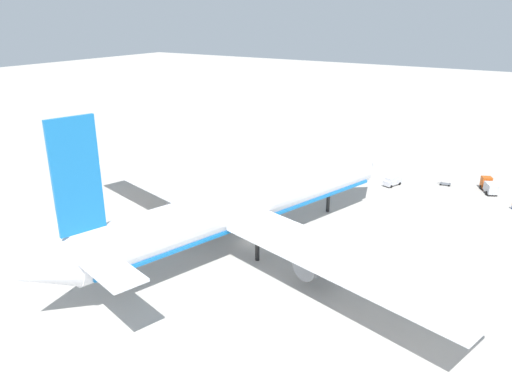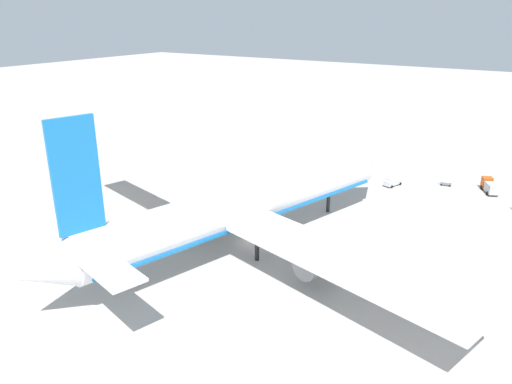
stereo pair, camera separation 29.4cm
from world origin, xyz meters
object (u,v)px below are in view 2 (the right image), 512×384
object	(u,v)px
airliner	(242,206)
service_truck_1	(490,186)
baggage_cart_1	(446,184)
service_van	(393,181)
baggage_cart_0	(134,164)

from	to	relation	value
airliner	service_truck_1	size ratio (longest dim) A/B	13.05
service_truck_1	baggage_cart_1	xyz separation A→B (m)	(-0.21, 9.03, -1.20)
airliner	baggage_cart_1	xyz separation A→B (m)	(50.07, -21.62, -6.80)
airliner	service_truck_1	world-z (taller)	airliner
service_van	baggage_cart_1	bearing A→B (deg)	-56.33
airliner	service_van	distance (m)	45.26
service_van	baggage_cart_0	size ratio (longest dim) A/B	1.80
service_truck_1	service_van	size ratio (longest dim) A/B	1.25
baggage_cart_1	baggage_cart_0	bearing A→B (deg)	111.97
baggage_cart_0	service_van	bearing A→B (deg)	-70.26
service_truck_1	service_van	xyz separation A→B (m)	(-6.94, 19.13, -0.43)
airliner	baggage_cart_0	size ratio (longest dim) A/B	29.43
service_truck_1	baggage_cart_1	world-z (taller)	service_truck_1
airliner	baggage_cart_1	size ratio (longest dim) A/B	27.25
service_truck_1	baggage_cart_1	distance (m)	9.11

